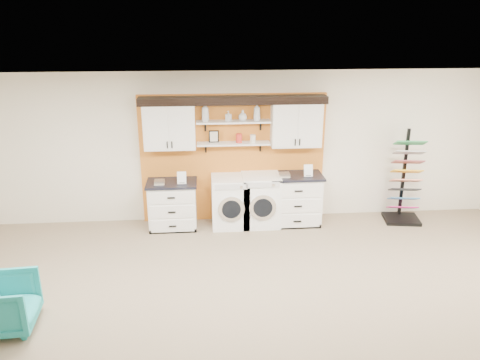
{
  "coord_description": "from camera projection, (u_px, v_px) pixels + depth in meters",
  "views": [
    {
      "loc": [
        -0.54,
        -4.35,
        3.7
      ],
      "look_at": [
        -0.0,
        2.3,
        1.36
      ],
      "focal_mm": 35.0,
      "sensor_mm": 36.0,
      "label": 1
    }
  ],
  "objects": [
    {
      "name": "shelf_lower",
      "position": [
        233.0,
        143.0,
        8.42
      ],
      "size": [
        1.32,
        0.28,
        0.03
      ],
      "primitive_type": "cube",
      "color": "white",
      "rests_on": "wall_back"
    },
    {
      "name": "washer",
      "position": [
        230.0,
        201.0,
        8.62
      ],
      "size": [
        0.68,
        0.71,
        0.94
      ],
      "color": "white",
      "rests_on": "floor"
    },
    {
      "name": "canister_red",
      "position": [
        239.0,
        138.0,
        8.4
      ],
      "size": [
        0.11,
        0.11,
        0.16
      ],
      "primitive_type": "cylinder",
      "color": "red",
      "rests_on": "shelf_lower"
    },
    {
      "name": "sample_rack",
      "position": [
        404.0,
        193.0,
        8.8
      ],
      "size": [
        0.71,
        0.62,
        1.75
      ],
      "rotation": [
        0.0,
        0.0,
        -0.15
      ],
      "color": "black",
      "rests_on": "floor"
    },
    {
      "name": "soap_bottle_a",
      "position": [
        205.0,
        112.0,
        8.19
      ],
      "size": [
        0.19,
        0.19,
        0.34
      ],
      "primitive_type": "imported",
      "rotation": [
        0.0,
        0.0,
        -2.49
      ],
      "color": "silver",
      "rests_on": "shelf_upper"
    },
    {
      "name": "shelf_upper",
      "position": [
        233.0,
        122.0,
        8.29
      ],
      "size": [
        1.32,
        0.28,
        0.03
      ],
      "primitive_type": "cube",
      "color": "white",
      "rests_on": "wall_back"
    },
    {
      "name": "soap_bottle_d",
      "position": [
        257.0,
        112.0,
        8.27
      ],
      "size": [
        0.14,
        0.14,
        0.32
      ],
      "primitive_type": "imported",
      "rotation": [
        0.0,
        0.0,
        2.97
      ],
      "color": "silver",
      "rests_on": "shelf_upper"
    },
    {
      "name": "upper_cabinet_right",
      "position": [
        296.0,
        123.0,
        8.39
      ],
      "size": [
        0.9,
        0.35,
        0.84
      ],
      "color": "white",
      "rests_on": "wall_back"
    },
    {
      "name": "soap_bottle_c",
      "position": [
        243.0,
        115.0,
        8.27
      ],
      "size": [
        0.18,
        0.18,
        0.19
      ],
      "primitive_type": "imported",
      "rotation": [
        0.0,
        0.0,
        0.2
      ],
      "color": "silver",
      "rests_on": "shelf_upper"
    },
    {
      "name": "upper_cabinet_left",
      "position": [
        169.0,
        126.0,
        8.22
      ],
      "size": [
        0.9,
        0.35,
        0.84
      ],
      "color": "white",
      "rests_on": "wall_back"
    },
    {
      "name": "crown_molding",
      "position": [
        233.0,
        99.0,
        8.17
      ],
      "size": [
        3.3,
        0.41,
        0.13
      ],
      "color": "black",
      "rests_on": "wall_back"
    },
    {
      "name": "accent_panel",
      "position": [
        233.0,
        158.0,
        8.69
      ],
      "size": [
        3.4,
        0.07,
        2.4
      ],
      "primitive_type": "cube",
      "color": "orange",
      "rests_on": "wall_back"
    },
    {
      "name": "ceiling",
      "position": [
        260.0,
        117.0,
        4.43
      ],
      "size": [
        10.0,
        10.0,
        0.0
      ],
      "primitive_type": "plane",
      "rotation": [
        3.14,
        0.0,
        0.0
      ],
      "color": "white",
      "rests_on": "wall_back"
    },
    {
      "name": "base_cabinet_left",
      "position": [
        173.0,
        204.0,
        8.55
      ],
      "size": [
        0.9,
        0.66,
        0.89
      ],
      "color": "white",
      "rests_on": "floor"
    },
    {
      "name": "floor",
      "position": [
        256.0,
        358.0,
        5.36
      ],
      "size": [
        10.0,
        10.0,
        0.0
      ],
      "primitive_type": "plane",
      "color": "gray",
      "rests_on": "ground"
    },
    {
      "name": "picture_frame",
      "position": [
        214.0,
        136.0,
        8.4
      ],
      "size": [
        0.18,
        0.02,
        0.22
      ],
      "color": "black",
      "rests_on": "shelf_lower"
    },
    {
      "name": "wall_back",
      "position": [
        233.0,
        147.0,
        8.66
      ],
      "size": [
        10.0,
        0.0,
        10.0
      ],
      "primitive_type": "plane",
      "rotation": [
        1.57,
        0.0,
        0.0
      ],
      "color": "silver",
      "rests_on": "floor"
    },
    {
      "name": "base_cabinet_right",
      "position": [
        295.0,
        199.0,
        8.71
      ],
      "size": [
        0.98,
        0.66,
        0.96
      ],
      "color": "white",
      "rests_on": "floor"
    },
    {
      "name": "armchair",
      "position": [
        5.0,
        304.0,
        5.78
      ],
      "size": [
        0.79,
        0.77,
        0.67
      ],
      "primitive_type": "imported",
      "rotation": [
        0.0,
        0.0,
        1.64
      ],
      "color": "teal",
      "rests_on": "floor"
    },
    {
      "name": "soap_bottle_b",
      "position": [
        228.0,
        116.0,
        8.25
      ],
      "size": [
        0.12,
        0.12,
        0.18
      ],
      "primitive_type": "imported",
      "rotation": [
        0.0,
        0.0,
        -0.7
      ],
      "color": "silver",
      "rests_on": "shelf_upper"
    },
    {
      "name": "canister_cream",
      "position": [
        253.0,
        139.0,
        8.42
      ],
      "size": [
        0.1,
        0.1,
        0.14
      ],
      "primitive_type": "cylinder",
      "color": "silver",
      "rests_on": "shelf_lower"
    },
    {
      "name": "dryer",
      "position": [
        261.0,
        200.0,
        8.66
      ],
      "size": [
        0.69,
        0.71,
        0.97
      ],
      "color": "white",
      "rests_on": "floor"
    }
  ]
}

